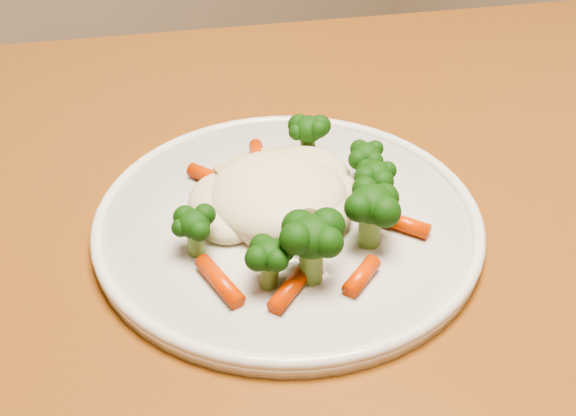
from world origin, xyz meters
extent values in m
cube|color=brown|center=(0.19, 0.30, 0.73)|extent=(1.36, 1.17, 0.04)
cube|color=brown|center=(0.79, 0.38, 0.35)|extent=(0.08, 0.08, 0.71)
cylinder|color=silver|center=(0.23, 0.27, 0.76)|extent=(0.30, 0.30, 0.01)
ellipsoid|color=beige|center=(0.23, 0.29, 0.79)|extent=(0.13, 0.11, 0.05)
ellipsoid|color=black|center=(0.17, 0.22, 0.78)|extent=(0.04, 0.04, 0.04)
ellipsoid|color=black|center=(0.20, 0.21, 0.79)|extent=(0.05, 0.05, 0.05)
ellipsoid|color=black|center=(0.26, 0.21, 0.78)|extent=(0.05, 0.05, 0.05)
ellipsoid|color=black|center=(0.29, 0.24, 0.78)|extent=(0.04, 0.04, 0.04)
ellipsoid|color=black|center=(0.30, 0.27, 0.78)|extent=(0.04, 0.04, 0.03)
ellipsoid|color=black|center=(0.29, 0.33, 0.78)|extent=(0.04, 0.04, 0.04)
ellipsoid|color=black|center=(0.15, 0.28, 0.78)|extent=(0.04, 0.04, 0.03)
cylinder|color=#E33F05|center=(0.20, 0.34, 0.77)|extent=(0.03, 0.05, 0.01)
cylinder|color=#E33F05|center=(0.25, 0.35, 0.77)|extent=(0.03, 0.04, 0.01)
cylinder|color=#E33F05|center=(0.28, 0.31, 0.77)|extent=(0.04, 0.02, 0.01)
cylinder|color=#E33F05|center=(0.14, 0.24, 0.77)|extent=(0.01, 0.05, 0.01)
cylinder|color=#E33F05|center=(0.18, 0.20, 0.77)|extent=(0.05, 0.03, 0.01)
cylinder|color=#E33F05|center=(0.23, 0.18, 0.77)|extent=(0.04, 0.02, 0.01)
cylinder|color=#E33F05|center=(0.29, 0.21, 0.77)|extent=(0.03, 0.04, 0.01)
ellipsoid|color=brown|center=(0.23, 0.28, 0.78)|extent=(0.02, 0.02, 0.02)
ellipsoid|color=brown|center=(0.25, 0.27, 0.78)|extent=(0.03, 0.03, 0.02)
ellipsoid|color=brown|center=(0.21, 0.28, 0.78)|extent=(0.02, 0.02, 0.01)
ellipsoid|color=brown|center=(0.22, 0.24, 0.78)|extent=(0.03, 0.03, 0.02)
cube|color=tan|center=(0.21, 0.33, 0.78)|extent=(0.03, 0.02, 0.01)
cube|color=tan|center=(0.25, 0.32, 0.78)|extent=(0.03, 0.02, 0.01)
cube|color=tan|center=(0.19, 0.30, 0.78)|extent=(0.02, 0.02, 0.01)
cube|color=tan|center=(0.22, 0.32, 0.78)|extent=(0.03, 0.03, 0.01)
camera|label=1|loc=(-0.02, -0.08, 1.11)|focal=45.00mm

